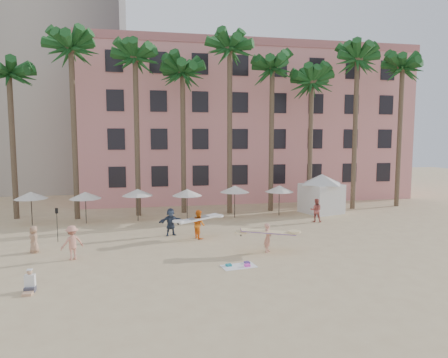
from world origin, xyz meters
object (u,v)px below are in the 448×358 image
carrier_yellow (268,236)px  carrier_white (199,223)px  cabana (321,190)px  pink_hotel (243,127)px

carrier_yellow → carrier_white: 5.34m
cabana → carrier_white: bearing=-149.8°
carrier_yellow → pink_hotel: bearing=79.9°
cabana → carrier_yellow: (-8.38, -10.92, -1.08)m
carrier_white → carrier_yellow: bearing=-47.5°
carrier_white → pink_hotel: bearing=68.4°
carrier_yellow → carrier_white: size_ratio=1.04×
pink_hotel → carrier_yellow: bearing=-100.1°
cabana → pink_hotel: bearing=107.7°
cabana → carrier_white: size_ratio=1.78×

